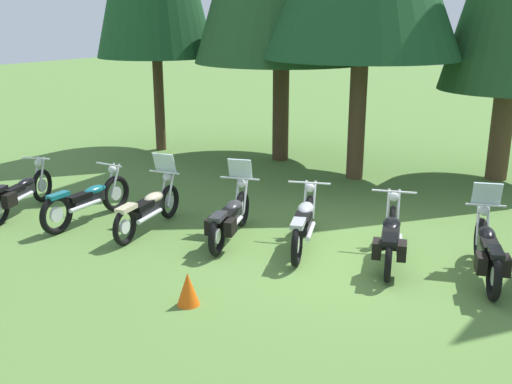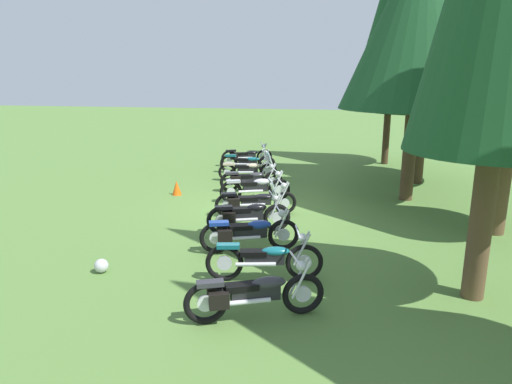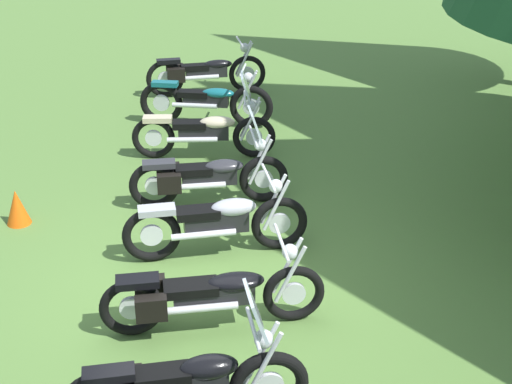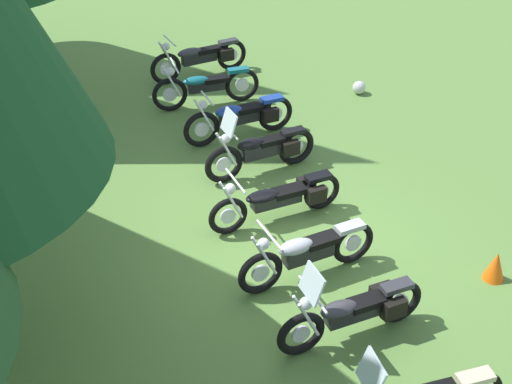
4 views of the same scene
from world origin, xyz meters
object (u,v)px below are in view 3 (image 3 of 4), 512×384
(motorcycle_0, at_px, (204,72))
(motorcycle_1, at_px, (207,101))
(traffic_cone, at_px, (17,207))
(motorcycle_2, at_px, (206,130))
(motorcycle_5, at_px, (208,294))
(motorcycle_3, at_px, (207,176))
(motorcycle_4, at_px, (218,221))

(motorcycle_0, distance_m, motorcycle_1, 1.60)
(motorcycle_1, relative_size, traffic_cone, 4.80)
(motorcycle_1, bearing_deg, motorcycle_0, 102.29)
(motorcycle_2, relative_size, traffic_cone, 4.59)
(motorcycle_0, bearing_deg, traffic_cone, -124.16)
(motorcycle_2, distance_m, motorcycle_5, 4.43)
(motorcycle_5, bearing_deg, motorcycle_2, 84.81)
(motorcycle_0, relative_size, motorcycle_3, 1.02)
(motorcycle_1, bearing_deg, motorcycle_5, -79.46)
(motorcycle_0, relative_size, motorcycle_1, 0.94)
(motorcycle_3, relative_size, traffic_cone, 4.40)
(motorcycle_0, bearing_deg, motorcycle_1, -96.07)
(motorcycle_4, height_order, traffic_cone, motorcycle_4)
(motorcycle_0, xyz_separation_m, motorcycle_2, (2.86, 0.69, 0.02))
(motorcycle_3, bearing_deg, traffic_cone, -176.02)
(motorcycle_2, bearing_deg, motorcycle_0, 92.65)
(motorcycle_0, relative_size, motorcycle_2, 0.98)
(motorcycle_1, height_order, motorcycle_4, motorcycle_1)
(motorcycle_2, height_order, motorcycle_3, motorcycle_3)
(motorcycle_1, distance_m, motorcycle_3, 2.96)
(motorcycle_1, bearing_deg, motorcycle_4, -77.85)
(motorcycle_5, bearing_deg, motorcycle_1, 84.60)
(motorcycle_0, xyz_separation_m, motorcycle_1, (1.54, 0.41, 0.00))
(motorcycle_4, bearing_deg, motorcycle_3, 87.91)
(motorcycle_2, relative_size, motorcycle_4, 1.02)
(traffic_cone, bearing_deg, motorcycle_0, 166.62)
(motorcycle_2, height_order, traffic_cone, motorcycle_2)
(motorcycle_3, xyz_separation_m, motorcycle_5, (2.74, 0.63, -0.02))
(motorcycle_5, bearing_deg, traffic_cone, 130.26)
(motorcycle_1, relative_size, motorcycle_4, 1.06)
(motorcycle_3, bearing_deg, motorcycle_5, -94.63)
(motorcycle_1, distance_m, motorcycle_4, 4.29)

